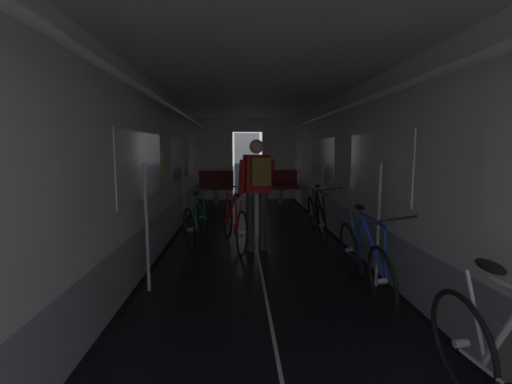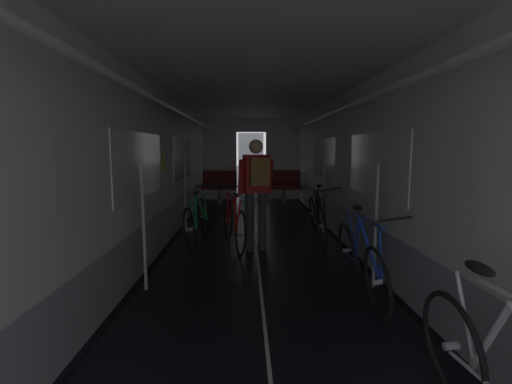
# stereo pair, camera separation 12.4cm
# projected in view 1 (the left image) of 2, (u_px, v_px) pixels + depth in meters

# --- Properties ---
(train_car_shell) EXTENTS (3.14, 12.34, 2.57)m
(train_car_shell) POSITION_uv_depth(u_px,v_px,m) (257.00, 139.00, 5.18)
(train_car_shell) COLOR black
(train_car_shell) RESTS_ON ground
(bench_seat_far_left) EXTENTS (0.98, 0.51, 0.95)m
(bench_seat_far_left) POSITION_uv_depth(u_px,v_px,m) (216.00, 184.00, 9.71)
(bench_seat_far_left) COLOR gray
(bench_seat_far_left) RESTS_ON ground
(bench_seat_far_right) EXTENTS (0.98, 0.51, 0.95)m
(bench_seat_far_right) POSITION_uv_depth(u_px,v_px,m) (280.00, 184.00, 9.80)
(bench_seat_far_right) COLOR gray
(bench_seat_far_right) RESTS_ON ground
(bicycle_blue) EXTENTS (0.44, 1.69, 0.96)m
(bicycle_blue) POSITION_uv_depth(u_px,v_px,m) (364.00, 259.00, 3.74)
(bicycle_blue) COLOR black
(bicycle_blue) RESTS_ON ground
(bicycle_black) EXTENTS (0.44, 1.69, 0.96)m
(bicycle_black) POSITION_uv_depth(u_px,v_px,m) (317.00, 216.00, 6.08)
(bicycle_black) COLOR black
(bicycle_black) RESTS_ON ground
(bicycle_green) EXTENTS (0.48, 1.70, 0.96)m
(bicycle_green) POSITION_uv_depth(u_px,v_px,m) (197.00, 220.00, 5.78)
(bicycle_green) COLOR black
(bicycle_green) RESTS_ON ground
(person_cyclist_aisle) EXTENTS (0.56, 0.46, 1.69)m
(person_cyclist_aisle) POSITION_uv_depth(u_px,v_px,m) (257.00, 185.00, 5.19)
(person_cyclist_aisle) COLOR #2D2D33
(person_cyclist_aisle) RESTS_ON ground
(bicycle_red_in_aisle) EXTENTS (0.59, 1.67, 0.95)m
(bicycle_red_in_aisle) POSITION_uv_depth(u_px,v_px,m) (234.00, 223.00, 5.51)
(bicycle_red_in_aisle) COLOR black
(bicycle_red_in_aisle) RESTS_ON ground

